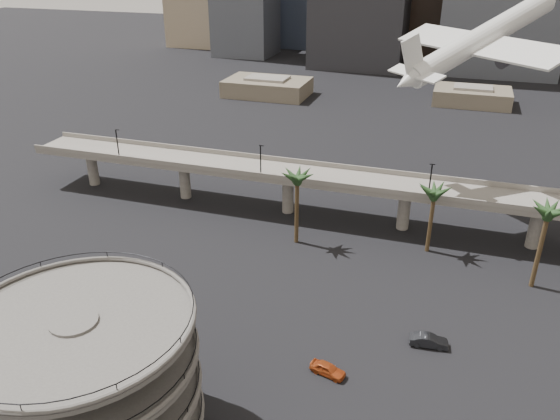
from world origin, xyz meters
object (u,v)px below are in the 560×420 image
(overpass, at_px, (345,184))
(airborne_jet, at_px, (482,39))
(car_b, at_px, (429,341))
(car_a, at_px, (328,369))
(parking_ramp, at_px, (85,375))

(overpass, height_order, airborne_jet, airborne_jet)
(airborne_jet, xyz_separation_m, car_b, (-1.85, -43.37, -31.52))
(overpass, xyz_separation_m, car_b, (18.15, -32.05, -6.52))
(car_a, xyz_separation_m, car_b, (11.20, 9.12, 0.06))
(airborne_jet, height_order, car_a, airborne_jet)
(airborne_jet, relative_size, car_b, 6.11)
(parking_ramp, distance_m, airborne_jet, 80.86)
(airborne_jet, distance_m, car_a, 62.63)
(parking_ramp, relative_size, airborne_jet, 0.73)
(car_b, bearing_deg, overpass, 23.33)
(overpass, relative_size, car_b, 26.25)
(airborne_jet, bearing_deg, parking_ramp, -162.44)
(parking_ramp, relative_size, overpass, 0.17)
(overpass, xyz_separation_m, airborne_jet, (20.00, 11.32, 24.99))
(parking_ramp, bearing_deg, airborne_jet, 64.86)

